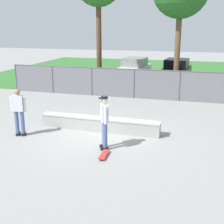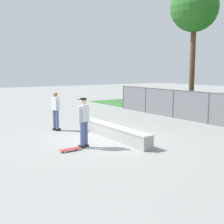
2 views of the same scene
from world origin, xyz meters
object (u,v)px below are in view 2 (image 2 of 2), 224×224
object	(u,v)px
concrete_ledge	(112,131)
skateboarder	(84,120)
tree_near_left	(194,9)
skateboard	(70,149)
bystander	(56,109)

from	to	relation	value
concrete_ledge	skateboarder	xyz separation A→B (m)	(0.75, -1.73, 0.75)
skateboarder	tree_near_left	world-z (taller)	tree_near_left
tree_near_left	concrete_ledge	bearing A→B (deg)	-71.79
skateboard	tree_near_left	bearing A→B (deg)	108.97
skateboard	tree_near_left	distance (m)	12.30
concrete_ledge	bystander	size ratio (longest dim) A/B	2.70
concrete_ledge	skateboarder	world-z (taller)	skateboarder
concrete_ledge	tree_near_left	distance (m)	10.09
skateboard	tree_near_left	size ratio (longest dim) A/B	0.10
skateboarder	skateboard	size ratio (longest dim) A/B	2.27
bystander	skateboarder	bearing A→B (deg)	-5.88
bystander	concrete_ledge	bearing A→B (deg)	26.58
skateboarder	skateboard	xyz separation A→B (m)	(0.17, -0.64, -0.96)
bystander	skateboard	bearing A→B (deg)	-15.26
concrete_ledge	skateboarder	bearing A→B (deg)	-66.49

